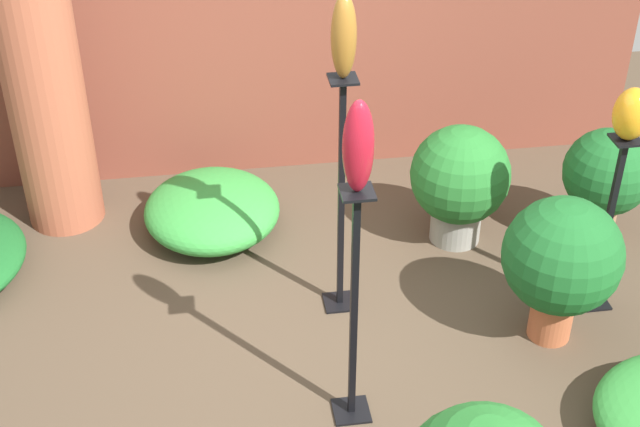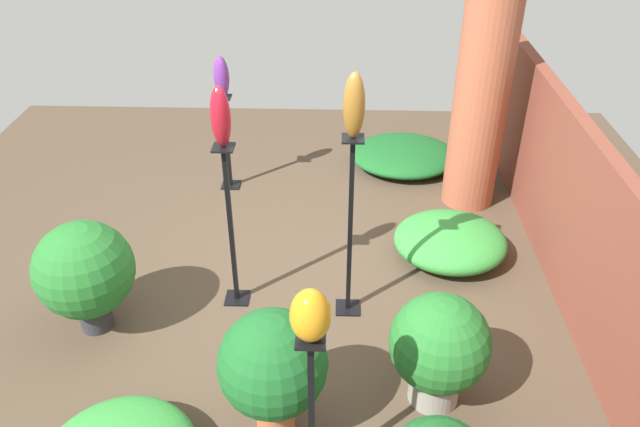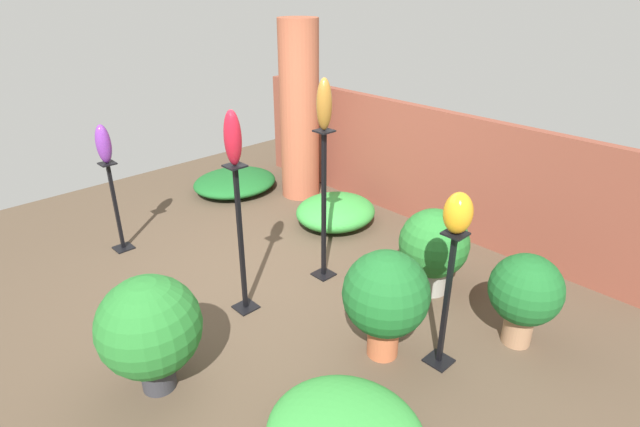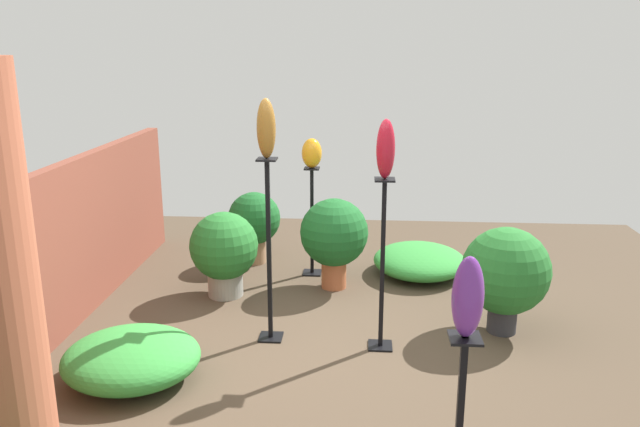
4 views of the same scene
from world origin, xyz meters
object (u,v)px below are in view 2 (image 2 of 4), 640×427
(pedestal_amber, at_px, (312,421))
(art_vase_bronze, at_px, (354,106))
(art_vase_amber, at_px, (310,315))
(potted_plant_front_right, at_px, (85,271))
(pedestal_bronze, at_px, (350,237))
(potted_plant_mid_right, at_px, (439,347))
(art_vase_ruby, at_px, (220,117))
(art_vase_violet, at_px, (221,77))
(pedestal_ruby, at_px, (231,234))
(brick_pillar, at_px, (482,94))
(potted_plant_near_pillar, at_px, (274,366))
(pedestal_violet, at_px, (228,147))

(pedestal_amber, height_order, art_vase_bronze, art_vase_bronze)
(art_vase_amber, xyz_separation_m, potted_plant_front_right, (-1.32, -1.79, -0.79))
(pedestal_bronze, bearing_deg, potted_plant_mid_right, 32.87)
(art_vase_ruby, relative_size, art_vase_violet, 1.11)
(pedestal_ruby, bearing_deg, pedestal_bronze, 84.36)
(brick_pillar, height_order, art_vase_bronze, brick_pillar)
(pedestal_ruby, xyz_separation_m, potted_plant_front_right, (0.37, -1.07, -0.11))
(art_vase_ruby, height_order, potted_plant_near_pillar, art_vase_ruby)
(art_vase_bronze, height_order, art_vase_violet, art_vase_bronze)
(art_vase_bronze, bearing_deg, art_vase_violet, -147.32)
(brick_pillar, bearing_deg, pedestal_ruby, -52.34)
(pedestal_ruby, xyz_separation_m, pedestal_amber, (1.69, 0.71, -0.12))
(art_vase_amber, bearing_deg, art_vase_violet, -163.58)
(pedestal_amber, relative_size, art_vase_amber, 3.81)
(brick_pillar, bearing_deg, art_vase_violet, -94.59)
(potted_plant_near_pillar, height_order, potted_plant_front_right, potted_plant_front_right)
(pedestal_bronze, xyz_separation_m, art_vase_bronze, (0.00, 0.00, 1.08))
(brick_pillar, bearing_deg, pedestal_bronze, -35.31)
(pedestal_amber, relative_size, art_vase_violet, 2.83)
(art_vase_amber, bearing_deg, potted_plant_front_right, -126.53)
(art_vase_bronze, distance_m, art_vase_violet, 2.45)
(art_vase_violet, bearing_deg, pedestal_amber, 16.42)
(pedestal_violet, relative_size, art_vase_amber, 3.36)
(art_vase_violet, bearing_deg, art_vase_amber, 16.42)
(art_vase_ruby, relative_size, art_vase_bronze, 0.98)
(potted_plant_mid_right, bearing_deg, potted_plant_front_right, -103.93)
(pedestal_amber, distance_m, potted_plant_mid_right, 1.07)
(pedestal_violet, xyz_separation_m, art_vase_violet, (0.00, 0.00, 0.78))
(potted_plant_mid_right, xyz_separation_m, potted_plant_front_right, (-0.65, -2.61, 0.06))
(pedestal_violet, distance_m, potted_plant_front_right, 2.40)
(brick_pillar, bearing_deg, art_vase_bronze, -35.31)
(pedestal_amber, relative_size, potted_plant_front_right, 1.26)
(pedestal_ruby, relative_size, art_vase_bronze, 3.01)
(art_vase_ruby, bearing_deg, potted_plant_near_pillar, 19.39)
(pedestal_amber, distance_m, pedestal_violet, 3.76)
(art_vase_ruby, height_order, art_vase_amber, art_vase_ruby)
(potted_plant_mid_right, bearing_deg, art_vase_violet, -147.26)
(brick_pillar, relative_size, potted_plant_front_right, 2.53)
(brick_pillar, xyz_separation_m, art_vase_violet, (-0.21, -2.57, 0.06))
(art_vase_amber, xyz_separation_m, potted_plant_mid_right, (-0.68, 0.82, -0.86))
(pedestal_ruby, xyz_separation_m, art_vase_bronze, (0.09, 0.94, 1.14))
(art_vase_amber, height_order, art_vase_violet, art_vase_amber)
(pedestal_ruby, xyz_separation_m, pedestal_bronze, (0.09, 0.94, 0.06))
(brick_pillar, bearing_deg, art_vase_amber, -23.86)
(art_vase_amber, distance_m, potted_plant_mid_right, 1.37)
(potted_plant_front_right, bearing_deg, potted_plant_mid_right, 76.07)
(pedestal_amber, distance_m, art_vase_amber, 0.80)
(pedestal_amber, bearing_deg, art_vase_violet, -163.58)
(art_vase_ruby, height_order, art_vase_bronze, art_vase_bronze)
(pedestal_violet, distance_m, potted_plant_mid_right, 3.48)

